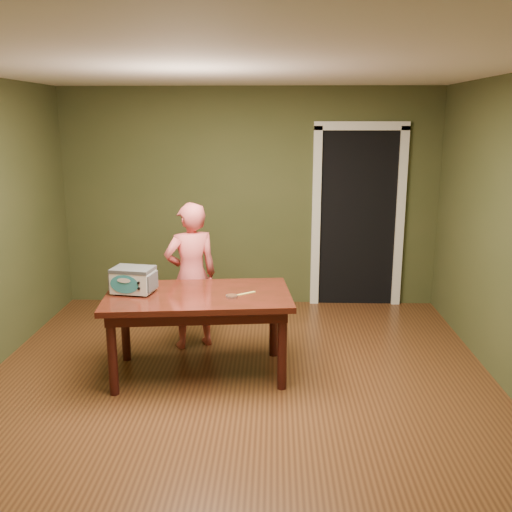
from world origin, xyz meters
name	(u,v)px	position (x,y,z in m)	size (l,w,h in m)	color
floor	(237,396)	(0.00, 0.00, 0.00)	(5.00, 5.00, 0.00)	brown
room_shell	(235,190)	(0.00, 0.00, 1.71)	(4.52, 5.02, 2.61)	#424525
doorway	(354,215)	(1.30, 2.78, 1.06)	(1.10, 0.66, 2.25)	black
dining_table	(198,304)	(-0.36, 0.42, 0.65)	(1.69, 1.06, 0.75)	#35150C
toy_oven	(133,279)	(-0.92, 0.42, 0.87)	(0.40, 0.30, 0.23)	#4C4F54
baking_pan	(232,296)	(-0.06, 0.32, 0.76)	(0.10, 0.10, 0.02)	silver
spatula	(246,293)	(0.06, 0.42, 0.75)	(0.18, 0.03, 0.01)	#D6C55D
child	(191,276)	(-0.51, 1.07, 0.73)	(0.53, 0.35, 1.45)	#E15C5F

